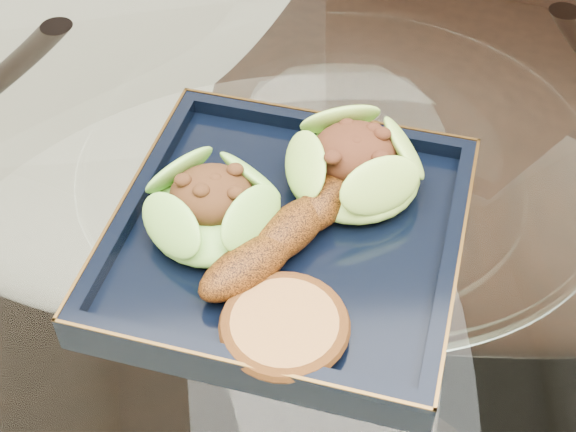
{
  "coord_description": "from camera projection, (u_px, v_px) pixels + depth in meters",
  "views": [
    {
      "loc": [
        -0.07,
        -0.48,
        1.26
      ],
      "look_at": [
        -0.05,
        -0.06,
        0.8
      ],
      "focal_mm": 50.0,
      "sensor_mm": 36.0,
      "label": 1
    }
  ],
  "objects": [
    {
      "name": "dining_table",
      "position": [
        330.0,
        311.0,
        0.81
      ],
      "size": [
        1.13,
        1.13,
        0.77
      ],
      "color": "white",
      "rests_on": "ground"
    },
    {
      "name": "dining_chair",
      "position": [
        454.0,
        131.0,
        1.04
      ],
      "size": [
        0.58,
        0.58,
        1.02
      ],
      "rotation": [
        0.0,
        0.0,
        -0.38
      ],
      "color": "#321A10",
      "rests_on": "ground"
    },
    {
      "name": "navy_plate",
      "position": [
        288.0,
        241.0,
        0.64
      ],
      "size": [
        0.34,
        0.34,
        0.02
      ],
      "primitive_type": "cube",
      "rotation": [
        0.0,
        0.0,
        -0.32
      ],
      "color": "black",
      "rests_on": "dining_table"
    },
    {
      "name": "lettuce_wrap_left",
      "position": [
        213.0,
        210.0,
        0.63
      ],
      "size": [
        0.13,
        0.13,
        0.04
      ],
      "primitive_type": "ellipsoid",
      "rotation": [
        0.0,
        0.0,
        0.35
      ],
      "color": "#61AC32",
      "rests_on": "navy_plate"
    },
    {
      "name": "lettuce_wrap_right",
      "position": [
        354.0,
        168.0,
        0.66
      ],
      "size": [
        0.13,
        0.13,
        0.04
      ],
      "primitive_type": "ellipsoid",
      "rotation": [
        0.0,
        0.0,
        -0.15
      ],
      "color": "#75AE32",
      "rests_on": "navy_plate"
    },
    {
      "name": "roasted_plantain",
      "position": [
        289.0,
        231.0,
        0.62
      ],
      "size": [
        0.15,
        0.15,
        0.03
      ],
      "primitive_type": "ellipsoid",
      "rotation": [
        0.0,
        0.0,
        0.8
      ],
      "color": "#66310A",
      "rests_on": "navy_plate"
    },
    {
      "name": "crumb_patty",
      "position": [
        285.0,
        327.0,
        0.56
      ],
      "size": [
        0.11,
        0.11,
        0.02
      ],
      "primitive_type": "cylinder",
      "rotation": [
        0.0,
        0.0,
        -0.42
      ],
      "color": "#B5783C",
      "rests_on": "navy_plate"
    }
  ]
}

